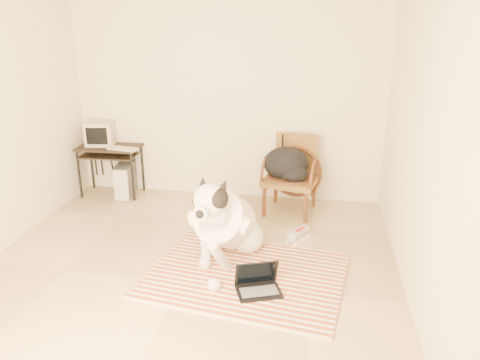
% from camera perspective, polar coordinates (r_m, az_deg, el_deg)
% --- Properties ---
extents(floor, '(4.50, 4.50, 0.00)m').
position_cam_1_polar(floor, '(4.43, -7.14, -12.15)').
color(floor, tan).
rests_on(floor, ground).
extents(wall_back, '(4.50, 0.00, 4.50)m').
position_cam_1_polar(wall_back, '(6.03, -1.67, 10.35)').
color(wall_back, beige).
rests_on(wall_back, floor).
extents(wall_right, '(0.00, 4.50, 4.50)m').
position_cam_1_polar(wall_right, '(3.82, 22.09, 3.46)').
color(wall_right, beige).
rests_on(wall_right, floor).
extents(rug, '(1.98, 1.63, 0.02)m').
position_cam_1_polar(rug, '(4.47, 0.71, -11.52)').
color(rug, red).
rests_on(rug, floor).
extents(dog, '(0.67, 1.37, 0.98)m').
position_cam_1_polar(dog, '(4.59, -1.81, -5.25)').
color(dog, silver).
rests_on(dog, rug).
extents(laptop, '(0.45, 0.39, 0.27)m').
position_cam_1_polar(laptop, '(4.20, 2.18, -12.55)').
color(laptop, black).
rests_on(laptop, rug).
extents(computer_desk, '(0.81, 0.46, 0.67)m').
position_cam_1_polar(computer_desk, '(6.43, -15.64, 3.14)').
color(computer_desk, black).
rests_on(computer_desk, floor).
extents(crt_monitor, '(0.39, 0.38, 0.31)m').
position_cam_1_polar(crt_monitor, '(6.50, -16.65, 5.50)').
color(crt_monitor, '#B0A78A').
rests_on(crt_monitor, computer_desk).
extents(desk_keyboard, '(0.41, 0.21, 0.03)m').
position_cam_1_polar(desk_keyboard, '(6.21, -14.10, 3.72)').
color(desk_keyboard, '#B0A78A').
rests_on(desk_keyboard, computer_desk).
extents(pc_tower, '(0.26, 0.49, 0.44)m').
position_cam_1_polar(pc_tower, '(6.45, -13.81, -0.00)').
color(pc_tower, '#505053').
rests_on(pc_tower, floor).
extents(rattan_chair, '(0.71, 0.69, 0.93)m').
position_cam_1_polar(rattan_chair, '(5.74, 6.31, 0.65)').
color(rattan_chair, brown).
rests_on(rattan_chair, floor).
extents(backpack, '(0.54, 0.47, 0.40)m').
position_cam_1_polar(backpack, '(5.62, 5.81, 1.80)').
color(backpack, black).
rests_on(backpack, rattan_chair).
extents(sneaker_left, '(0.25, 0.29, 0.10)m').
position_cam_1_polar(sneaker_left, '(5.09, 1.79, -6.95)').
color(sneaker_left, white).
rests_on(sneaker_left, floor).
extents(sneaker_right, '(0.26, 0.32, 0.11)m').
position_cam_1_polar(sneaker_right, '(5.17, 7.16, -6.64)').
color(sneaker_right, white).
rests_on(sneaker_right, floor).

